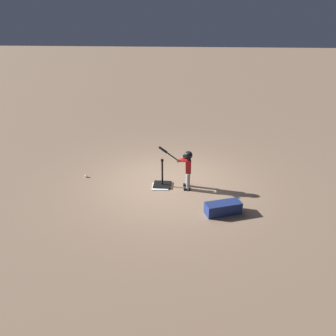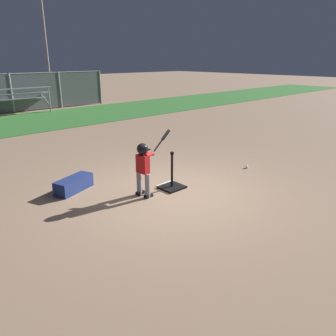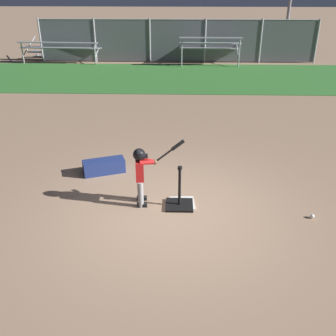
{
  "view_description": "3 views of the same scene",
  "coord_description": "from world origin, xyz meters",
  "px_view_note": "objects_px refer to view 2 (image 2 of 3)",
  "views": [
    {
      "loc": [
        -0.69,
        8.09,
        4.2
      ],
      "look_at": [
        -0.03,
        0.32,
        0.59
      ],
      "focal_mm": 35.0,
      "sensor_mm": 36.0,
      "label": 1
    },
    {
      "loc": [
        -4.24,
        -4.37,
        2.58
      ],
      "look_at": [
        -0.2,
        -0.05,
        0.58
      ],
      "focal_mm": 35.0,
      "sensor_mm": 36.0,
      "label": 2
    },
    {
      "loc": [
        0.11,
        -5.73,
        3.72
      ],
      "look_at": [
        -0.06,
        0.18,
        0.76
      ],
      "focal_mm": 42.0,
      "sensor_mm": 36.0,
      "label": 3
    }
  ],
  "objects_px": {
    "batting_tee": "(172,184)",
    "batter_child": "(144,163)",
    "equipment_bag": "(74,184)",
    "bleachers_far_left": "(17,100)",
    "baseball": "(247,167)"
  },
  "relations": [
    {
      "from": "batting_tee",
      "to": "batter_child",
      "type": "bearing_deg",
      "value": 172.59
    },
    {
      "from": "batter_child",
      "to": "equipment_bag",
      "type": "distance_m",
      "value": 1.57
    },
    {
      "from": "batter_child",
      "to": "baseball",
      "type": "distance_m",
      "value": 2.99
    },
    {
      "from": "batting_tee",
      "to": "batter_child",
      "type": "xyz_separation_m",
      "value": [
        -0.66,
        0.09,
        0.58
      ]
    },
    {
      "from": "batting_tee",
      "to": "batter_child",
      "type": "height_order",
      "value": "batter_child"
    },
    {
      "from": "batting_tee",
      "to": "equipment_bag",
      "type": "bearing_deg",
      "value": 140.97
    },
    {
      "from": "baseball",
      "to": "equipment_bag",
      "type": "xyz_separation_m",
      "value": [
        -3.79,
        1.58,
        0.1
      ]
    },
    {
      "from": "equipment_bag",
      "to": "batter_child",
      "type": "bearing_deg",
      "value": -72.63
    },
    {
      "from": "batter_child",
      "to": "equipment_bag",
      "type": "xyz_separation_m",
      "value": [
        -0.9,
        1.18,
        -0.54
      ]
    },
    {
      "from": "equipment_bag",
      "to": "batting_tee",
      "type": "bearing_deg",
      "value": -59.09
    },
    {
      "from": "bleachers_far_left",
      "to": "equipment_bag",
      "type": "distance_m",
      "value": 11.54
    },
    {
      "from": "batter_child",
      "to": "bleachers_far_left",
      "type": "relative_size",
      "value": 0.45
    },
    {
      "from": "bleachers_far_left",
      "to": "batting_tee",
      "type": "bearing_deg",
      "value": -95.98
    },
    {
      "from": "bleachers_far_left",
      "to": "equipment_bag",
      "type": "bearing_deg",
      "value": -104.35
    },
    {
      "from": "bleachers_far_left",
      "to": "equipment_bag",
      "type": "xyz_separation_m",
      "value": [
        -2.86,
        -11.17,
        -0.48
      ]
    }
  ]
}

